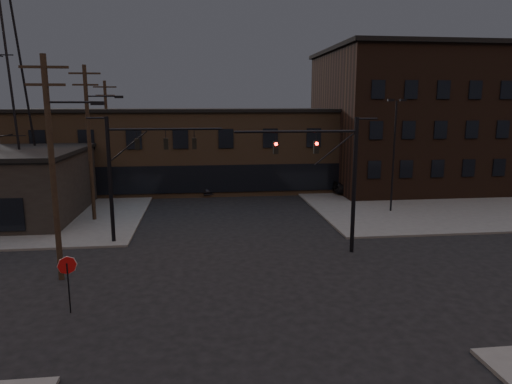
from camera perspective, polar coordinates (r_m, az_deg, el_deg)
ground at (r=22.69m, az=-0.43°, el=-11.63°), size 140.00×140.00×0.00m
sidewalk_ne at (r=50.03m, az=22.35°, el=0.10°), size 30.00×30.00×0.15m
building_row at (r=49.12m, az=-4.15°, el=5.33°), size 40.00×12.00×8.00m
building_right at (r=52.83m, az=20.77°, el=8.31°), size 22.00×16.00×14.00m
traffic_signal_near at (r=26.75m, az=9.93°, el=2.63°), size 7.12×0.24×8.00m
traffic_signal_far at (r=29.40m, az=-15.41°, el=3.29°), size 7.12×0.24×8.00m
stop_sign at (r=20.83m, az=-22.50°, el=-9.15°), size 0.72×0.33×2.48m
utility_pole_near at (r=24.08m, az=-23.99°, el=3.21°), size 3.70×0.28×11.00m
utility_pole_mid at (r=35.86m, az=-20.04°, el=6.10°), size 3.70×0.28×11.50m
utility_pole_far at (r=47.81m, az=-18.06°, el=6.83°), size 2.20×0.28×11.00m
lot_light_a at (r=38.21m, az=16.89°, el=5.61°), size 1.50×0.28×9.14m
lot_light_b at (r=45.32m, az=21.35°, el=6.08°), size 1.50×0.28×9.14m
parked_car_lot_a at (r=45.47m, az=12.72°, el=0.83°), size 5.04×2.18×1.69m
parked_car_lot_b at (r=48.69m, az=21.99°, el=0.82°), size 5.46×3.73×1.47m
car_crossing at (r=45.90m, az=-6.32°, el=0.91°), size 3.04×5.29×1.65m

